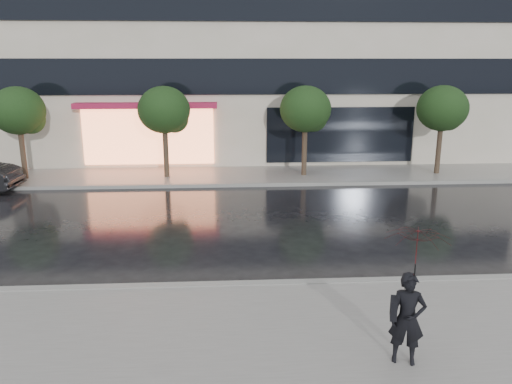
{
  "coord_description": "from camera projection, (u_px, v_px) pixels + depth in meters",
  "views": [
    {
      "loc": [
        -0.36,
        -11.34,
        4.96
      ],
      "look_at": [
        0.43,
        2.23,
        1.4
      ],
      "focal_mm": 35.0,
      "sensor_mm": 36.0,
      "label": 1
    }
  ],
  "objects": [
    {
      "name": "sidewalk_far",
      "position": [
        236.0,
        176.0,
        22.11
      ],
      "size": [
        60.0,
        3.5,
        0.12
      ],
      "primitive_type": "cube",
      "color": "slate",
      "rests_on": "ground"
    },
    {
      "name": "tree_mid_west",
      "position": [
        166.0,
        112.0,
        21.01
      ],
      "size": [
        2.2,
        2.2,
        3.99
      ],
      "color": "#33261C",
      "rests_on": "ground"
    },
    {
      "name": "tree_far_east",
      "position": [
        443.0,
        110.0,
        21.69
      ],
      "size": [
        2.2,
        2.2,
        3.99
      ],
      "color": "#33261C",
      "rests_on": "ground"
    },
    {
      "name": "sidewalk_near",
      "position": [
        250.0,
        340.0,
        9.08
      ],
      "size": [
        60.0,
        4.5,
        0.12
      ],
      "primitive_type": "cube",
      "color": "slate",
      "rests_on": "ground"
    },
    {
      "name": "ground",
      "position": [
        244.0,
        270.0,
        12.23
      ],
      "size": [
        120.0,
        120.0,
        0.0
      ],
      "primitive_type": "plane",
      "color": "black",
      "rests_on": "ground"
    },
    {
      "name": "tree_mid_east",
      "position": [
        307.0,
        111.0,
        21.35
      ],
      "size": [
        2.2,
        2.2,
        3.99
      ],
      "color": "#33261C",
      "rests_on": "ground"
    },
    {
      "name": "curb_far",
      "position": [
        237.0,
        185.0,
        20.42
      ],
      "size": [
        60.0,
        0.25,
        0.14
      ],
      "primitive_type": "cube",
      "color": "gray",
      "rests_on": "ground"
    },
    {
      "name": "tree_far_west",
      "position": [
        20.0,
        112.0,
        20.68
      ],
      "size": [
        2.2,
        2.2,
        3.99
      ],
      "color": "#33261C",
      "rests_on": "ground"
    },
    {
      "name": "curb_near",
      "position": [
        245.0,
        285.0,
        11.25
      ],
      "size": [
        60.0,
        0.25,
        0.14
      ],
      "primitive_type": "cube",
      "color": "gray",
      "rests_on": "ground"
    },
    {
      "name": "pedestrian_with_umbrella",
      "position": [
        414.0,
        273.0,
        7.9
      ],
      "size": [
        1.28,
        1.29,
        2.35
      ],
      "rotation": [
        0.0,
        0.0,
        -0.29
      ],
      "color": "black",
      "rests_on": "sidewalk_near"
    }
  ]
}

